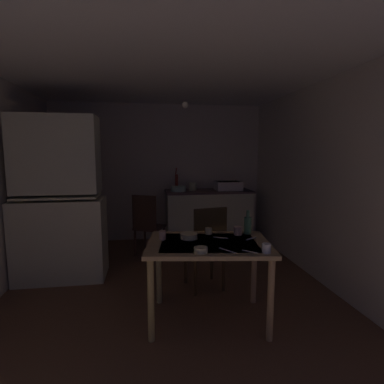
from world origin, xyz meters
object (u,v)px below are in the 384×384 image
hand_pump (177,181)px  serving_bowl_wide (189,236)px  hutch_cabinet (59,204)px  chair_far_side (207,247)px  chair_by_counter (148,224)px  mixing_bowl_counter (178,189)px  teacup_cream (162,235)px  glass_bottle (248,225)px  sink_basin (228,186)px  dining_table (209,253)px

hand_pump → serving_bowl_wide: 2.37m
hutch_cabinet → chair_far_side: (1.71, -0.60, -0.43)m
chair_by_counter → hutch_cabinet: bearing=-146.8°
mixing_bowl_counter → serving_bowl_wide: (-0.14, -2.25, -0.18)m
teacup_cream → glass_bottle: glass_bottle is taller
mixing_bowl_counter → serving_bowl_wide: 2.26m
chair_far_side → serving_bowl_wide: (-0.27, -0.46, 0.27)m
hutch_cabinet → sink_basin: bearing=26.8°
serving_bowl_wide → teacup_cream: bearing=179.6°
hutch_cabinet → hand_pump: (1.57, 1.29, 0.14)m
sink_basin → chair_by_counter: (-1.41, -0.55, -0.50)m
sink_basin → dining_table: sink_basin is taller
chair_by_counter → teacup_cream: bearing=-85.6°
glass_bottle → serving_bowl_wide: bearing=-172.4°
sink_basin → teacup_cream: (-1.27, -2.30, -0.20)m
hand_pump → chair_far_side: hand_pump is taller
sink_basin → teacup_cream: 2.64m
chair_far_side → chair_by_counter: (-0.65, 1.29, -0.02)m
sink_basin → serving_bowl_wide: 2.53m
teacup_cream → chair_by_counter: bearing=94.4°
hand_pump → teacup_cream: (-0.37, -2.34, -0.29)m
sink_basin → chair_by_counter: bearing=-158.6°
sink_basin → dining_table: bearing=-109.3°
teacup_cream → sink_basin: bearing=61.0°
chair_far_side → hutch_cabinet: bearing=160.8°
hutch_cabinet → sink_basin: hutch_cabinet is taller
chair_far_side → serving_bowl_wide: chair_far_side is taller
serving_bowl_wide → glass_bottle: (0.61, 0.08, 0.07)m
chair_far_side → teacup_cream: 0.75m
hutch_cabinet → serving_bowl_wide: hutch_cabinet is taller
glass_bottle → hand_pump: bearing=102.2°
chair_by_counter → hand_pump: bearing=49.7°
chair_by_counter → glass_bottle: 1.98m
sink_basin → teacup_cream: bearing=-119.0°
hand_pump → chair_far_side: (0.15, -1.88, -0.58)m
dining_table → sink_basin: bearing=70.7°
glass_bottle → mixing_bowl_counter: bearing=102.2°
mixing_bowl_counter → chair_by_counter: mixing_bowl_counter is taller
chair_far_side → mixing_bowl_counter: bearing=94.0°
glass_bottle → chair_far_side: bearing=132.1°
teacup_cream → hutch_cabinet: bearing=138.5°
dining_table → teacup_cream: 0.46m
teacup_cream → mixing_bowl_counter: bearing=80.1°
hand_pump → sink_basin: bearing=-2.9°
mixing_bowl_counter → dining_table: (0.02, -2.40, -0.30)m
hand_pump → serving_bowl_wide: (-0.12, -2.35, -0.30)m
dining_table → chair_by_counter: chair_by_counter is taller
chair_far_side → teacup_cream: size_ratio=11.75×
mixing_bowl_counter → chair_by_counter: bearing=-136.5°
mixing_bowl_counter → chair_by_counter: 0.86m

